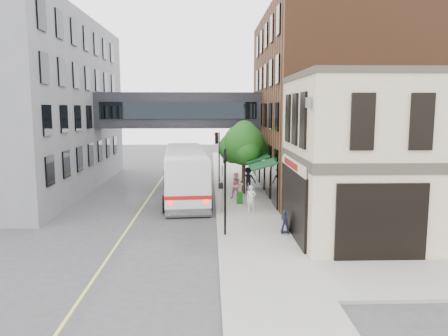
{
  "coord_description": "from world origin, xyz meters",
  "views": [
    {
      "loc": [
        -0.35,
        -20.1,
        6.74
      ],
      "look_at": [
        0.36,
        2.55,
        3.59
      ],
      "focal_mm": 35.0,
      "sensor_mm": 36.0,
      "label": 1
    }
  ],
  "objects": [
    {
      "name": "corner_building",
      "position": [
        8.97,
        2.0,
        4.21
      ],
      "size": [
        10.19,
        8.12,
        8.45
      ],
      "color": "#C5B196",
      "rests_on": "ground"
    },
    {
      "name": "street_tree",
      "position": [
        2.19,
        13.22,
        3.91
      ],
      "size": [
        3.8,
        3.2,
        5.6
      ],
      "color": "#382619",
      "rests_on": "sidewalk_main"
    },
    {
      "name": "brick_building",
      "position": [
        9.98,
        15.0,
        6.99
      ],
      "size": [
        13.76,
        18.0,
        14.0
      ],
      "color": "#542E1A",
      "rests_on": "ground"
    },
    {
      "name": "pedestrian_a",
      "position": [
        2.24,
        7.13,
        0.99
      ],
      "size": [
        0.68,
        0.52,
        1.68
      ],
      "primitive_type": "imported",
      "rotation": [
        0.0,
        0.0,
        -0.21
      ],
      "color": "white",
      "rests_on": "sidewalk_main"
    },
    {
      "name": "traffic_signal_far",
      "position": [
        0.26,
        17.0,
        3.34
      ],
      "size": [
        0.53,
        0.28,
        4.5
      ],
      "color": "black",
      "rests_on": "sidewalk_main"
    },
    {
      "name": "sidewalk_main",
      "position": [
        2.0,
        14.0,
        0.07
      ],
      "size": [
        4.0,
        60.0,
        0.15
      ],
      "primitive_type": "cube",
      "color": "gray",
      "rests_on": "ground"
    },
    {
      "name": "traffic_signal_near",
      "position": [
        0.37,
        2.0,
        2.98
      ],
      "size": [
        0.44,
        0.22,
        4.6
      ],
      "color": "black",
      "rests_on": "sidewalk_main"
    },
    {
      "name": "sandwich_board",
      "position": [
        3.6,
        2.29,
        0.71
      ],
      "size": [
        0.51,
        0.69,
        1.13
      ],
      "primitive_type": "cube",
      "rotation": [
        0.0,
        0.0,
        -0.17
      ],
      "color": "black",
      "rests_on": "sidewalk_main"
    },
    {
      "name": "newspaper_box",
      "position": [
        1.67,
        9.41,
        0.56
      ],
      "size": [
        0.41,
        0.36,
        0.81
      ],
      "primitive_type": "cube",
      "rotation": [
        0.0,
        0.0,
        0.01
      ],
      "color": "#145413",
      "rests_on": "sidewalk_main"
    },
    {
      "name": "lane_marking",
      "position": [
        -5.0,
        10.0,
        0.01
      ],
      "size": [
        0.12,
        40.0,
        0.01
      ],
      "primitive_type": "cube",
      "color": "#D8CC4C",
      "rests_on": "ground"
    },
    {
      "name": "skyway_bridge",
      "position": [
        -3.0,
        18.0,
        6.5
      ],
      "size": [
        14.0,
        3.18,
        3.0
      ],
      "color": "black",
      "rests_on": "ground"
    },
    {
      "name": "pedestrian_c",
      "position": [
        2.65,
        14.0,
        1.1
      ],
      "size": [
        1.34,
        0.92,
        1.9
      ],
      "primitive_type": "imported",
      "rotation": [
        0.0,
        0.0,
        -0.18
      ],
      "color": "black",
      "rests_on": "sidewalk_main"
    },
    {
      "name": "opposite_building",
      "position": [
        -17.0,
        16.0,
        7.0
      ],
      "size": [
        14.0,
        24.0,
        14.0
      ],
      "primitive_type": "cube",
      "color": "slate",
      "rests_on": "ground"
    },
    {
      "name": "ground",
      "position": [
        0.0,
        0.0,
        0.0
      ],
      "size": [
        120.0,
        120.0,
        0.0
      ],
      "primitive_type": "plane",
      "color": "#38383A",
      "rests_on": "ground"
    },
    {
      "name": "pedestrian_b",
      "position": [
        1.54,
        11.08,
        1.11
      ],
      "size": [
        0.96,
        0.76,
        1.92
      ],
      "primitive_type": "imported",
      "rotation": [
        0.0,
        0.0,
        -0.03
      ],
      "color": "pink",
      "rests_on": "sidewalk_main"
    },
    {
      "name": "street_sign_pole",
      "position": [
        0.39,
        7.0,
        1.93
      ],
      "size": [
        0.08,
        0.75,
        3.0
      ],
      "color": "gray",
      "rests_on": "sidewalk_main"
    },
    {
      "name": "bus",
      "position": [
        -2.25,
        12.38,
        1.98
      ],
      "size": [
        4.01,
        13.3,
        3.53
      ],
      "color": "silver",
      "rests_on": "ground"
    }
  ]
}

